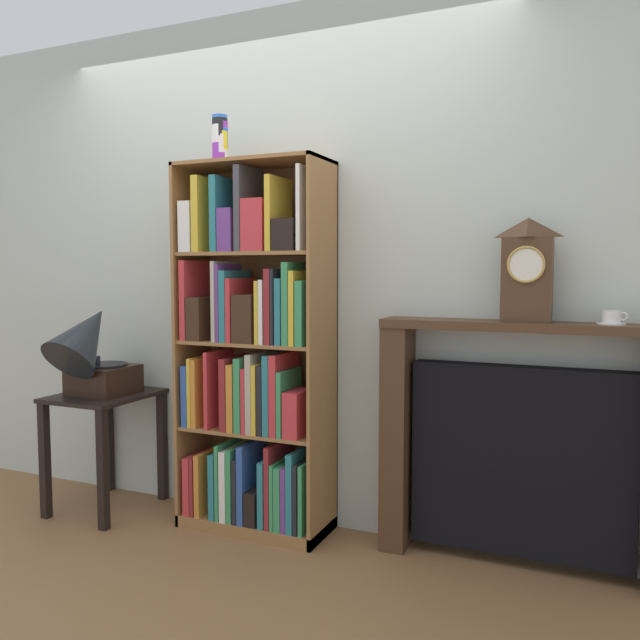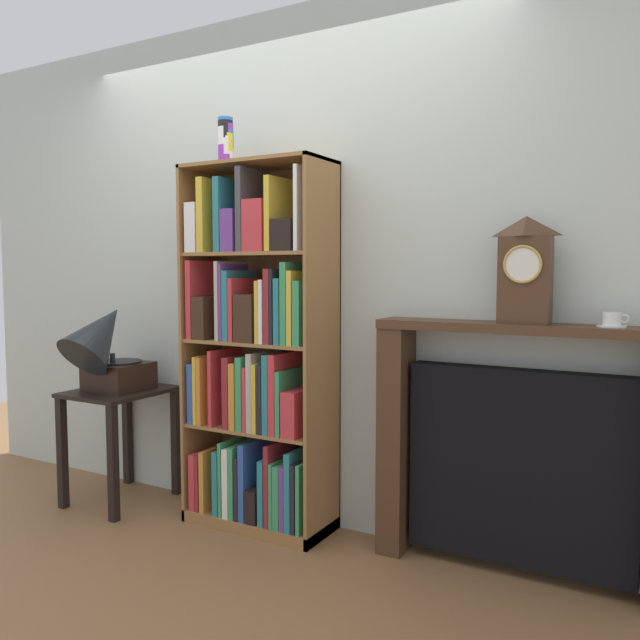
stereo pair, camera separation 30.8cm
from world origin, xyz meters
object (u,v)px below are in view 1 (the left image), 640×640
at_px(side_table_left, 105,422).
at_px(gramophone, 91,349).
at_px(fireplace_mantel, 520,448).
at_px(teacup_with_saucer, 612,318).
at_px(bookshelf, 255,367).
at_px(cup_stack, 220,139).
at_px(mantel_clock, 527,270).

distance_m(side_table_left, gramophone, 0.42).
relative_size(fireplace_mantel, teacup_with_saucer, 10.45).
xyz_separation_m(side_table_left, fireplace_mantel, (2.17, 0.19, 0.05)).
bearing_deg(bookshelf, side_table_left, -174.27).
relative_size(gramophone, fireplace_mantel, 0.46).
relative_size(bookshelf, teacup_with_saucer, 15.65).
xyz_separation_m(cup_stack, mantel_clock, (1.47, 0.09, -0.65)).
bearing_deg(fireplace_mantel, mantel_clock, -58.10).
distance_m(mantel_clock, teacup_with_saucer, 0.39).
distance_m(bookshelf, cup_stack, 1.15).
relative_size(cup_stack, gramophone, 0.42).
relative_size(bookshelf, side_table_left, 2.88).
height_order(bookshelf, gramophone, bookshelf).
height_order(side_table_left, gramophone, gramophone).
xyz_separation_m(cup_stack, side_table_left, (-0.72, -0.07, -1.49)).
bearing_deg(fireplace_mantel, side_table_left, -175.07).
xyz_separation_m(bookshelf, cup_stack, (-0.18, -0.02, 1.14)).
xyz_separation_m(cup_stack, fireplace_mantel, (1.46, 0.11, -1.43)).
height_order(bookshelf, side_table_left, bookshelf).
bearing_deg(teacup_with_saucer, mantel_clock, -179.59).
bearing_deg(teacup_with_saucer, gramophone, -174.20).
relative_size(side_table_left, teacup_with_saucer, 5.44).
bearing_deg(gramophone, side_table_left, 90.00).
distance_m(gramophone, fireplace_mantel, 2.22).
distance_m(bookshelf, mantel_clock, 1.38).
height_order(side_table_left, teacup_with_saucer, teacup_with_saucer).
bearing_deg(teacup_with_saucer, bookshelf, -177.20).
bearing_deg(teacup_with_saucer, side_table_left, -176.16).
xyz_separation_m(fireplace_mantel, teacup_with_saucer, (0.35, -0.02, 0.59)).
bearing_deg(side_table_left, fireplace_mantel, 4.93).
bearing_deg(side_table_left, mantel_clock, 4.36).
bearing_deg(side_table_left, bookshelf, 5.73).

